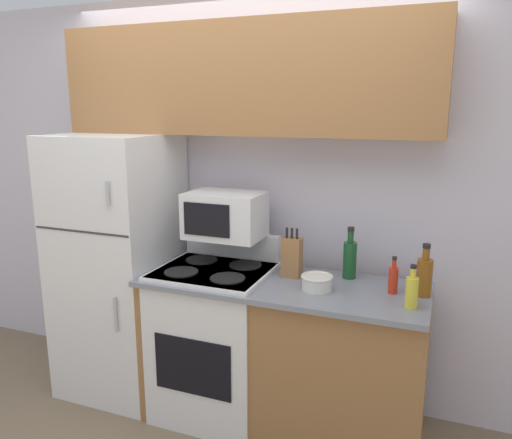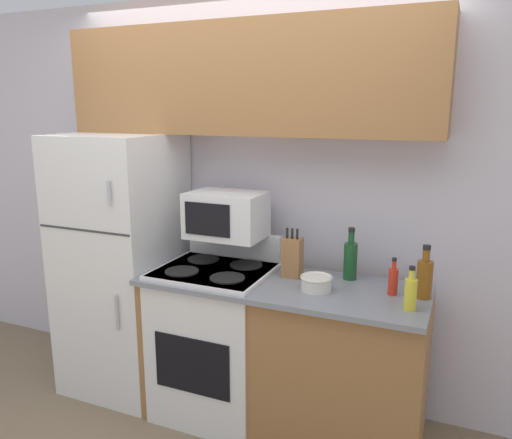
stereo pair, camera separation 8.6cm
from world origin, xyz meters
name	(u,v)px [view 1 (the left image)]	position (x,y,z in m)	size (l,w,h in m)	color
ground_plane	(208,439)	(0.00, 0.00, 0.00)	(12.00, 12.00, 0.00)	#7F6B51
wall_back	(254,200)	(0.00, 0.71, 1.27)	(8.00, 0.05, 2.55)	silver
lower_cabinets	(282,354)	(0.34, 0.29, 0.45)	(1.61, 0.62, 0.91)	#9E6B3D
refrigerator	(119,265)	(-0.80, 0.34, 0.85)	(0.69, 0.70, 1.70)	white
upper_cabinets	(242,80)	(0.00, 0.53, 2.02)	(2.29, 0.30, 0.64)	#9E6B3D
stove	(216,339)	(-0.08, 0.28, 0.48)	(0.66, 0.60, 1.09)	white
microwave	(225,215)	(-0.06, 0.40, 1.23)	(0.45, 0.32, 0.27)	white
knife_block	(292,257)	(0.37, 0.39, 1.02)	(0.11, 0.09, 0.29)	#9E6B3D
bowl	(317,282)	(0.56, 0.23, 0.95)	(0.17, 0.17, 0.08)	silver
bottle_hot_sauce	(393,279)	(0.94, 0.33, 0.99)	(0.05, 0.05, 0.20)	red
bottle_cooking_spray	(412,291)	(1.05, 0.16, 0.99)	(0.06, 0.06, 0.22)	gold
bottle_wine_green	(350,258)	(0.68, 0.48, 1.03)	(0.08, 0.08, 0.30)	#194C23
bottle_whiskey	(424,276)	(1.10, 0.34, 1.02)	(0.08, 0.08, 0.28)	brown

